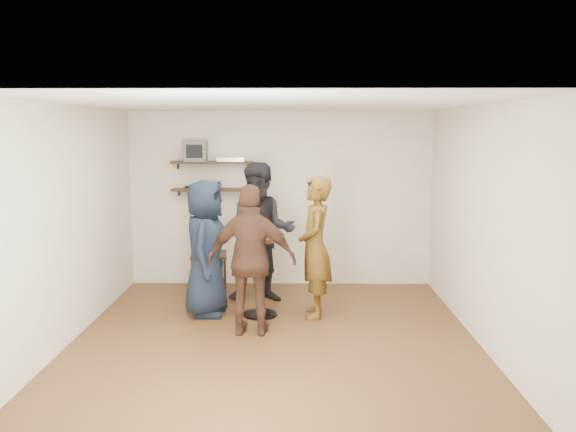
% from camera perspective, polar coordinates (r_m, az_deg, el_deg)
% --- Properties ---
extents(room, '(4.58, 5.08, 2.68)m').
position_cam_1_polar(room, '(6.64, -1.29, -0.83)').
color(room, '#4E2E19').
rests_on(room, ground).
extents(shelf_upper, '(1.20, 0.25, 0.04)m').
position_cam_1_polar(shelf_upper, '(9.03, -7.12, 5.00)').
color(shelf_upper, black).
rests_on(shelf_upper, room).
extents(shelf_lower, '(1.20, 0.25, 0.04)m').
position_cam_1_polar(shelf_lower, '(9.06, -7.08, 2.47)').
color(shelf_lower, black).
rests_on(shelf_lower, room).
extents(crt_monitor, '(0.32, 0.30, 0.30)m').
position_cam_1_polar(crt_monitor, '(9.06, -8.61, 6.04)').
color(crt_monitor, '#59595B').
rests_on(crt_monitor, shelf_upper).
extents(dvd_deck, '(0.40, 0.24, 0.06)m').
position_cam_1_polar(dvd_deck, '(8.99, -5.34, 5.31)').
color(dvd_deck, silver).
rests_on(dvd_deck, shelf_upper).
extents(radio, '(0.22, 0.10, 0.10)m').
position_cam_1_polar(radio, '(9.05, -7.04, 2.89)').
color(radio, black).
rests_on(radio, shelf_lower).
extents(power_strip, '(0.30, 0.05, 0.03)m').
position_cam_1_polar(power_strip, '(9.15, -8.69, 2.70)').
color(power_strip, black).
rests_on(power_strip, shelf_lower).
extents(side_table, '(0.56, 0.56, 0.60)m').
position_cam_1_polar(side_table, '(8.67, -7.42, -4.14)').
color(side_table, black).
rests_on(side_table, room).
extents(vase_lilies, '(0.19, 0.20, 0.96)m').
position_cam_1_polar(vase_lilies, '(8.59, -7.48, -1.53)').
color(vase_lilies, white).
rests_on(vase_lilies, side_table).
extents(drinks_table, '(0.55, 0.55, 1.01)m').
position_cam_1_polar(drinks_table, '(7.63, -2.63, -4.62)').
color(drinks_table, black).
rests_on(drinks_table, room).
extents(wine_glass_fl, '(0.06, 0.06, 0.19)m').
position_cam_1_polar(wine_glass_fl, '(7.50, -3.09, -1.00)').
color(wine_glass_fl, silver).
rests_on(wine_glass_fl, drinks_table).
extents(wine_glass_fr, '(0.07, 0.07, 0.21)m').
position_cam_1_polar(wine_glass_fr, '(7.50, -2.28, -0.89)').
color(wine_glass_fr, silver).
rests_on(wine_glass_fr, drinks_table).
extents(wine_glass_bl, '(0.07, 0.07, 0.22)m').
position_cam_1_polar(wine_glass_bl, '(7.59, -2.77, -0.76)').
color(wine_glass_bl, silver).
rests_on(wine_glass_bl, drinks_table).
extents(wine_glass_br, '(0.07, 0.07, 0.21)m').
position_cam_1_polar(wine_glass_br, '(7.56, -2.52, -0.82)').
color(wine_glass_br, silver).
rests_on(wine_glass_br, drinks_table).
extents(person_plaid, '(0.43, 0.65, 1.76)m').
position_cam_1_polar(person_plaid, '(7.58, 2.56, -2.94)').
color(person_plaid, '#A22912').
rests_on(person_plaid, room).
extents(person_dark, '(0.94, 0.74, 1.90)m').
position_cam_1_polar(person_dark, '(8.25, -2.48, -1.55)').
color(person_dark, black).
rests_on(person_dark, room).
extents(person_navy, '(0.60, 0.87, 1.71)m').
position_cam_1_polar(person_navy, '(7.71, -7.73, -3.00)').
color(person_navy, black).
rests_on(person_navy, room).
extents(person_brown, '(1.04, 0.50, 1.73)m').
position_cam_1_polar(person_brown, '(6.92, -3.41, -4.16)').
color(person_brown, '#44291D').
rests_on(person_brown, room).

